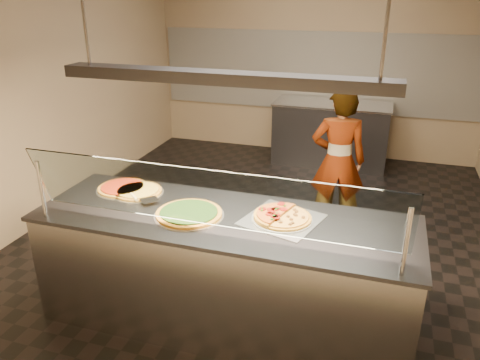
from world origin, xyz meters
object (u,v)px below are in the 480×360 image
(serving_counter, at_px, (225,270))
(half_pizza_pepperoni, at_px, (269,213))
(pizza_spatula, at_px, (141,198))
(heat_lamp_housing, at_px, (222,78))
(half_pizza_sausage, at_px, (296,218))
(pizza_tomato, at_px, (123,187))
(worker, at_px, (338,161))
(perforated_tray, at_px, (282,219))
(prep_table, at_px, (331,133))
(pizza_spinach, at_px, (189,213))
(pizza_cheese, at_px, (138,191))
(sneeze_guard, at_px, (206,199))

(serving_counter, distance_m, half_pizza_pepperoni, 0.60)
(pizza_spatula, height_order, heat_lamp_housing, heat_lamp_housing)
(half_pizza_pepperoni, xyz_separation_m, half_pizza_sausage, (0.20, -0.00, -0.01))
(pizza_tomato, relative_size, pizza_spatula, 1.52)
(worker, bearing_deg, pizza_spatula, 42.73)
(perforated_tray, relative_size, worker, 0.39)
(prep_table, bearing_deg, perforated_tray, -88.22)
(pizza_tomato, height_order, pizza_spatula, pizza_spatula)
(pizza_spinach, xyz_separation_m, pizza_cheese, (-0.57, 0.26, -0.00))
(half_pizza_pepperoni, xyz_separation_m, pizza_tomato, (-1.30, 0.14, -0.02))
(sneeze_guard, bearing_deg, pizza_tomato, 149.79)
(worker, bearing_deg, heat_lamp_housing, 60.89)
(serving_counter, bearing_deg, heat_lamp_housing, 0.00)
(pizza_tomato, relative_size, prep_table, 0.25)
(half_pizza_sausage, bearing_deg, sneeze_guard, -140.91)
(pizza_tomato, bearing_deg, prep_table, 71.09)
(pizza_tomato, distance_m, prep_table, 3.99)
(worker, distance_m, heat_lamp_housing, 2.27)
(pizza_spatula, bearing_deg, half_pizza_sausage, 1.13)
(serving_counter, distance_m, pizza_spatula, 0.87)
(pizza_cheese, bearing_deg, serving_counter, -13.84)
(prep_table, distance_m, worker, 2.17)
(pizza_tomato, distance_m, pizza_spatula, 0.31)
(sneeze_guard, relative_size, perforated_tray, 4.17)
(half_pizza_pepperoni, relative_size, worker, 0.29)
(half_pizza_sausage, xyz_separation_m, worker, (0.11, 1.77, -0.17))
(prep_table, bearing_deg, pizza_tomato, -108.91)
(half_pizza_pepperoni, bearing_deg, heat_lamp_housing, -165.11)
(sneeze_guard, height_order, worker, worker)
(heat_lamp_housing, bearing_deg, pizza_spinach, -167.63)
(heat_lamp_housing, bearing_deg, pizza_spatula, 175.29)
(prep_table, bearing_deg, half_pizza_pepperoni, -89.68)
(pizza_spatula, bearing_deg, worker, 52.97)
(pizza_spinach, bearing_deg, half_pizza_pepperoni, 13.79)
(half_pizza_sausage, distance_m, prep_table, 3.92)
(perforated_tray, bearing_deg, worker, 83.21)
(serving_counter, relative_size, heat_lamp_housing, 1.24)
(half_pizza_pepperoni, xyz_separation_m, pizza_spinach, (-0.58, -0.14, -0.02))
(half_pizza_sausage, relative_size, worker, 0.29)
(pizza_tomato, xyz_separation_m, heat_lamp_housing, (0.98, -0.23, 1.01))
(pizza_spinach, bearing_deg, half_pizza_sausage, 10.15)
(pizza_cheese, relative_size, pizza_tomato, 0.96)
(perforated_tray, xyz_separation_m, pizza_spatula, (-1.14, -0.03, 0.02))
(pizza_tomato, bearing_deg, half_pizza_sausage, -5.46)
(pizza_cheese, xyz_separation_m, pizza_tomato, (-0.16, 0.03, 0.00))
(perforated_tray, xyz_separation_m, prep_table, (-0.12, 3.89, -0.47))
(serving_counter, bearing_deg, half_pizza_sausage, 9.06)
(half_pizza_pepperoni, relative_size, pizza_spinach, 0.87)
(pizza_cheese, bearing_deg, pizza_tomato, 170.87)
(pizza_tomato, bearing_deg, half_pizza_pepperoni, -6.20)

